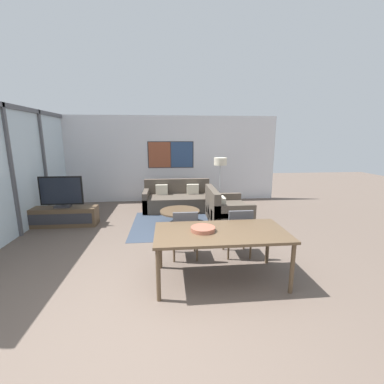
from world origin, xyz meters
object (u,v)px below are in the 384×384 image
object	(u,v)px
coffee_table	(180,214)
fruit_bowl	(203,229)
television	(61,192)
dining_chair_left	(185,231)
dining_table	(221,235)
sofa_main	(178,200)
tv_console	(64,216)
sofa_side	(225,211)
dining_chair_centre	(238,229)
floor_lamp	(220,165)

from	to	relation	value
coffee_table	fruit_bowl	bearing A→B (deg)	-85.08
television	dining_chair_left	size ratio (longest dim) A/B	1.12
dining_table	television	bearing A→B (deg)	140.17
television	dining_chair_left	bearing A→B (deg)	-35.45
television	sofa_main	distance (m)	3.12
tv_console	sofa_side	xyz separation A→B (m)	(3.97, -0.07, 0.05)
tv_console	coffee_table	distance (m)	2.82
sofa_main	dining_table	bearing A→B (deg)	-83.11
dining_chair_centre	sofa_side	bearing A→B (deg)	84.27
sofa_side	dining_table	world-z (taller)	sofa_side
tv_console	fruit_bowl	xyz separation A→B (m)	(3.04, -2.71, 0.58)
tv_console	sofa_main	xyz separation A→B (m)	(2.82, 1.23, 0.05)
sofa_side	fruit_bowl	distance (m)	2.86
sofa_side	dining_table	bearing A→B (deg)	165.95
dining_chair_centre	floor_lamp	bearing A→B (deg)	84.18
television	fruit_bowl	distance (m)	4.07
dining_table	dining_chair_centre	distance (m)	0.91
dining_table	dining_chair_centre	bearing A→B (deg)	57.38
dining_chair_left	fruit_bowl	world-z (taller)	dining_chair_left
floor_lamp	sofa_main	bearing A→B (deg)	-175.64
coffee_table	dining_table	xyz separation A→B (m)	(0.48, -2.58, 0.44)
dining_table	fruit_bowl	distance (m)	0.28
dining_chair_centre	coffee_table	bearing A→B (deg)	117.55
television	dining_table	world-z (taller)	television
coffee_table	dining_table	distance (m)	2.66
sofa_side	fruit_bowl	world-z (taller)	sofa_side
dining_chair_centre	fruit_bowl	world-z (taller)	dining_chair_centre
floor_lamp	tv_console	bearing A→B (deg)	-162.11
dining_chair_centre	fruit_bowl	bearing A→B (deg)	-136.12
sofa_main	floor_lamp	xyz separation A→B (m)	(1.30, 0.10, 1.03)
dining_chair_left	floor_lamp	distance (m)	3.66
sofa_main	dining_table	distance (m)	4.03
tv_console	sofa_side	world-z (taller)	sofa_side
sofa_side	dining_chair_centre	size ratio (longest dim) A/B	1.55
sofa_side	dining_chair_left	distance (m)	2.27
dining_chair_left	dining_chair_centre	bearing A→B (deg)	0.17
television	floor_lamp	size ratio (longest dim) A/B	0.66
television	fruit_bowl	xyz separation A→B (m)	(3.04, -2.72, -0.02)
tv_console	television	world-z (taller)	television
fruit_bowl	dining_table	bearing A→B (deg)	-7.59
dining_chair_centre	fruit_bowl	size ratio (longest dim) A/B	2.49
television	coffee_table	size ratio (longest dim) A/B	1.02
television	dining_table	distance (m)	4.30
sofa_side	floor_lamp	world-z (taller)	floor_lamp
tv_console	sofa_main	world-z (taller)	sofa_main
sofa_main	dining_table	size ratio (longest dim) A/B	1.03
sofa_side	dining_table	xyz separation A→B (m)	(-0.67, -2.68, 0.43)
sofa_side	dining_chair_left	xyz separation A→B (m)	(-1.15, -1.94, 0.24)
sofa_side	coffee_table	world-z (taller)	sofa_side
tv_console	television	size ratio (longest dim) A/B	1.57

